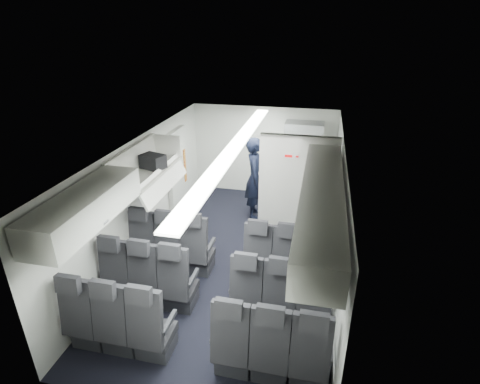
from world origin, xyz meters
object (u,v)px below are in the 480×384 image
at_px(carry_on_bag, 153,161).
at_px(boarding_door, 178,172).
at_px(galley_unit, 302,163).
at_px(seat_row_front, 228,256).
at_px(flight_attendant, 255,178).
at_px(seat_row_rear, 192,338).
at_px(seat_row_mid, 212,291).

bearing_deg(carry_on_bag, boarding_door, 117.41).
distance_m(galley_unit, boarding_door, 2.84).
xyz_separation_m(seat_row_front, flight_attendant, (0.04, 2.26, 0.49)).
height_order(boarding_door, flight_attendant, boarding_door).
bearing_deg(seat_row_rear, carry_on_bag, 121.74).
distance_m(seat_row_front, flight_attendant, 2.31).
bearing_deg(carry_on_bag, seat_row_rear, -39.94).
bearing_deg(seat_row_rear, boarding_door, 112.87).
xyz_separation_m(galley_unit, carry_on_bag, (-2.32, -2.83, 0.85)).
bearing_deg(flight_attendant, galley_unit, -48.60).
bearing_deg(carry_on_bag, galley_unit, 68.99).
height_order(seat_row_front, flight_attendant, flight_attendant).
bearing_deg(boarding_door, seat_row_rear, -67.13).
bearing_deg(boarding_door, galley_unit, 24.28).
xyz_separation_m(seat_row_mid, galley_unit, (0.95, 4.15, 0.55)).
height_order(galley_unit, flight_attendant, galley_unit).
xyz_separation_m(seat_row_front, galley_unit, (0.95, 3.25, 0.55)).
xyz_separation_m(seat_row_mid, flight_attendant, (0.04, 3.16, 0.49)).
relative_size(seat_row_rear, flight_attendant, 1.87).
xyz_separation_m(seat_row_mid, boarding_door, (-1.64, 2.99, 0.55)).
bearing_deg(flight_attendant, seat_row_rear, 173.31).
height_order(seat_row_mid, seat_row_rear, same).
bearing_deg(seat_row_mid, seat_row_rear, -90.00).
height_order(seat_row_mid, flight_attendant, flight_attendant).
distance_m(galley_unit, flight_attendant, 1.35).
distance_m(seat_row_front, seat_row_rear, 1.80).
height_order(seat_row_front, boarding_door, boarding_door).
height_order(seat_row_mid, boarding_door, boarding_door).
bearing_deg(seat_row_front, flight_attendant, 89.02).
bearing_deg(seat_row_rear, seat_row_mid, 90.00).
height_order(seat_row_rear, boarding_door, boarding_door).
xyz_separation_m(seat_row_front, carry_on_bag, (-1.37, 0.42, 1.40)).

